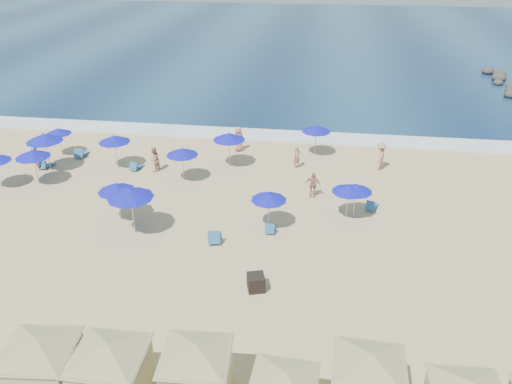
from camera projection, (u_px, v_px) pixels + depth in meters
ground at (202, 243)px, 25.52m from camera, size 160.00×160.00×0.00m
ocean at (288, 39)px, 73.74m from camera, size 160.00×80.00×0.06m
surf_line at (248, 134)px, 39.10m from camera, size 160.00×2.50×0.08m
trash_bin at (256, 282)px, 22.08m from camera, size 0.92×0.92×0.74m
cabana_0 at (41, 360)px, 16.39m from camera, size 4.65×4.65×2.93m
cabana_1 at (110, 365)px, 16.18m from camera, size 4.68×4.68×2.93m
cabana_2 at (197, 365)px, 16.24m from camera, size 4.52×4.52×2.84m
cabana_4 at (368, 376)px, 15.83m from camera, size 4.61×4.61×2.90m
umbrella_0 at (44, 138)px, 32.23m from camera, size 2.36×2.36×2.68m
umbrella_2 at (58, 131)px, 34.76m from camera, size 1.82×1.82×2.07m
umbrella_3 at (116, 188)px, 26.68m from camera, size 2.02×2.02×2.30m
umbrella_4 at (114, 139)px, 32.75m from camera, size 2.09×2.09×2.38m
umbrella_5 at (182, 152)px, 31.01m from camera, size 2.03×2.03×2.31m
umbrella_6 at (130, 193)px, 25.30m from camera, size 2.41×2.41×2.74m
umbrella_7 at (229, 136)px, 32.90m from camera, size 2.18×2.18×2.48m
umbrella_8 at (269, 196)px, 26.04m from camera, size 1.90×1.90×2.17m
umbrella_9 at (316, 128)px, 34.63m from camera, size 2.03×2.03×2.31m
umbrella_10 at (356, 188)px, 27.05m from camera, size 1.82×1.82×2.07m
umbrella_11 at (349, 188)px, 26.94m from camera, size 1.86×1.86×2.12m
umbrella_12 at (32, 154)px, 30.52m from camera, size 2.11×2.11×2.40m
beach_chair_0 at (46, 165)px, 33.53m from camera, size 0.70×1.23×0.64m
beach_chair_1 at (81, 153)px, 35.15m from camera, size 0.69×1.41×0.76m
beach_chair_2 at (136, 166)px, 33.31m from camera, size 0.73×1.24×0.64m
beach_chair_3 at (214, 236)px, 25.60m from camera, size 0.90×1.50×0.77m
beach_chair_4 at (270, 228)px, 26.43m from camera, size 0.51×1.12×0.61m
beach_chair_5 at (372, 206)px, 28.56m from camera, size 0.89×1.28×0.65m
beachgoer_0 at (36, 159)px, 32.99m from camera, size 0.63×0.69×1.58m
beachgoer_1 at (154, 159)px, 32.85m from camera, size 0.82×0.95×1.66m
beachgoer_2 at (313, 185)px, 29.67m from camera, size 0.98×0.55×1.58m
beachgoer_3 at (380, 156)px, 33.03m from camera, size 1.00×1.36×1.89m
beachgoer_4 at (239, 139)px, 35.86m from camera, size 1.05×1.02×1.81m
beachgoer_5 at (297, 157)px, 33.26m from camera, size 0.68×0.68×1.58m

